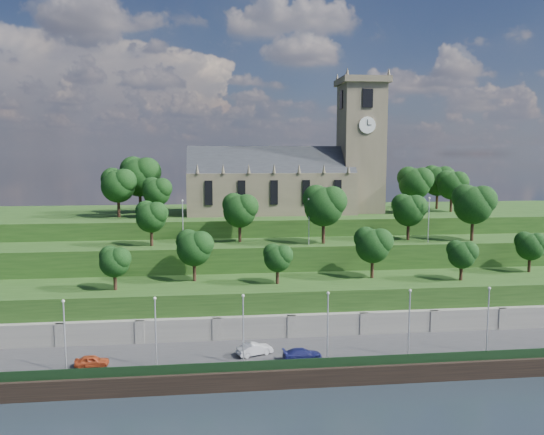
{
  "coord_description": "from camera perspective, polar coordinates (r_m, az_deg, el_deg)",
  "views": [
    {
      "loc": [
        -15.39,
        -57.01,
        26.56
      ],
      "look_at": [
        -5.51,
        30.0,
        16.03
      ],
      "focal_mm": 35.0,
      "sensor_mm": 36.0,
      "label": 1
    }
  ],
  "objects": [
    {
      "name": "promenade",
      "position": [
        69.72,
        6.97,
        -14.71
      ],
      "size": [
        160.0,
        12.0,
        2.0
      ],
      "primitive_type": "cube",
      "color": "#2D2D30",
      "rests_on": "ground"
    },
    {
      "name": "lamp_posts_upper",
      "position": [
        85.04,
        4.0,
        -0.05
      ],
      "size": [
        40.36,
        0.36,
        7.52
      ],
      "color": "#B2B2B7",
      "rests_on": "embankment_upper"
    },
    {
      "name": "church",
      "position": [
        104.34,
        2.46,
        4.63
      ],
      "size": [
        38.6,
        12.35,
        27.6
      ],
      "color": "brown",
      "rests_on": "hilltop"
    },
    {
      "name": "lamp_posts_promenade",
      "position": [
        64.1,
        6.02,
        -11.08
      ],
      "size": [
        60.36,
        0.36,
        8.5
      ],
      "color": "#B2B2B7",
      "rests_on": "promenade"
    },
    {
      "name": "car_right",
      "position": [
        65.67,
        3.28,
        -14.47
      ],
      "size": [
        4.88,
        2.31,
        1.38
      ],
      "primitive_type": "imported",
      "rotation": [
        0.0,
        0.0,
        1.65
      ],
      "color": "navy",
      "rests_on": "promenade"
    },
    {
      "name": "ground",
      "position": [
        64.75,
        8.25,
        -17.44
      ],
      "size": [
        320.0,
        320.0,
        0.0
      ],
      "primitive_type": "plane",
      "color": "black",
      "rests_on": "ground"
    },
    {
      "name": "car_left",
      "position": [
        67.07,
        -18.8,
        -14.4
      ],
      "size": [
        3.92,
        1.68,
        1.32
      ],
      "primitive_type": "imported",
      "rotation": [
        0.0,
        0.0,
        1.6
      ],
      "color": "#A53B1B",
      "rests_on": "promenade"
    },
    {
      "name": "quay_wall",
      "position": [
        64.26,
        8.28,
        -16.56
      ],
      "size": [
        160.0,
        0.5,
        2.2
      ],
      "primitive_type": "cube",
      "color": "black",
      "rests_on": "ground"
    },
    {
      "name": "retaining_wall",
      "position": [
        74.66,
        5.9,
        -11.98
      ],
      "size": [
        160.0,
        2.1,
        5.0
      ],
      "color": "slate",
      "rests_on": "ground"
    },
    {
      "name": "trees_lower",
      "position": [
        78.46,
        5.72,
        -3.38
      ],
      "size": [
        67.65,
        8.58,
        7.71
      ],
      "color": "black",
      "rests_on": "embankment_lower"
    },
    {
      "name": "trees_hilltop",
      "position": [
        103.1,
        0.54,
        4.01
      ],
      "size": [
        71.07,
        15.57,
        11.11
      ],
      "color": "black",
      "rests_on": "hilltop"
    },
    {
      "name": "car_middle",
      "position": [
        67.07,
        -1.87,
        -13.96
      ],
      "size": [
        4.69,
        2.97,
        1.46
      ],
      "primitive_type": "imported",
      "rotation": [
        0.0,
        0.0,
        1.92
      ],
      "color": "#AAAAAE",
      "rests_on": "promenade"
    },
    {
      "name": "hilltop",
      "position": [
        109.78,
        1.68,
        -3.15
      ],
      "size": [
        160.0,
        32.0,
        15.0
      ],
      "primitive_type": "cube",
      "color": "#1E3D14",
      "rests_on": "ground"
    },
    {
      "name": "embankment_lower",
      "position": [
        79.83,
        4.98,
        -9.59
      ],
      "size": [
        160.0,
        12.0,
        8.0
      ],
      "primitive_type": "cube",
      "color": "#1E3D14",
      "rests_on": "ground"
    },
    {
      "name": "fence",
      "position": [
        64.27,
        8.15,
        -15.11
      ],
      "size": [
        160.0,
        0.1,
        1.2
      ],
      "primitive_type": "cube",
      "color": "black",
      "rests_on": "promenade"
    },
    {
      "name": "trees_upper",
      "position": [
        88.12,
        7.85,
        1.19
      ],
      "size": [
        59.41,
        8.95,
        9.59
      ],
      "color": "black",
      "rests_on": "embankment_upper"
    },
    {
      "name": "embankment_upper",
      "position": [
        89.77,
        3.59,
        -6.4
      ],
      "size": [
        160.0,
        10.0,
        12.0
      ],
      "primitive_type": "cube",
      "color": "#1E3D14",
      "rests_on": "ground"
    }
  ]
}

